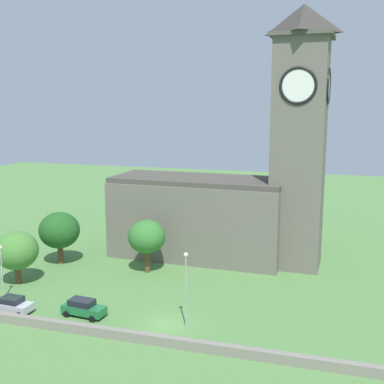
# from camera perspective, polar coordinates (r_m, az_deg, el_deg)

# --- Properties ---
(ground_plane) EXTENTS (200.00, 200.00, 0.00)m
(ground_plane) POSITION_cam_1_polar(r_m,az_deg,el_deg) (64.80, 1.46, -9.72)
(ground_plane) COLOR #517F42
(church) EXTENTS (30.62, 11.31, 34.63)m
(church) POSITION_cam_1_polar(r_m,az_deg,el_deg) (69.44, 4.62, 0.11)
(church) COLOR #666056
(church) RESTS_ON ground
(quay_barrier) EXTENTS (58.51, 0.70, 0.96)m
(quay_barrier) POSITION_cam_1_polar(r_m,az_deg,el_deg) (47.90, -4.82, -16.69)
(quay_barrier) COLOR gray
(quay_barrier) RESTS_ON ground
(car_silver) EXTENTS (4.14, 2.35, 1.75)m
(car_silver) POSITION_cam_1_polar(r_m,az_deg,el_deg) (57.18, -20.12, -12.24)
(car_silver) COLOR silver
(car_silver) RESTS_ON ground
(car_green) EXTENTS (4.82, 2.46, 1.83)m
(car_green) POSITION_cam_1_polar(r_m,az_deg,el_deg) (54.28, -12.55, -13.02)
(car_green) COLOR #1E6B38
(car_green) RESTS_ON ground
(streetlamp_west_end) EXTENTS (0.44, 0.44, 6.36)m
(streetlamp_west_end) POSITION_cam_1_polar(r_m,az_deg,el_deg) (60.13, -21.34, -7.73)
(streetlamp_west_end) COLOR #9EA0A5
(streetlamp_west_end) RESTS_ON ground
(streetlamp_west_mid) EXTENTS (0.44, 0.44, 7.77)m
(streetlamp_west_mid) POSITION_cam_1_polar(r_m,az_deg,el_deg) (49.18, -0.71, -10.02)
(streetlamp_west_mid) COLOR #9EA0A5
(streetlamp_west_mid) RESTS_ON ground
(tree_by_tower) EXTENTS (5.62, 5.62, 7.34)m
(tree_by_tower) POSITION_cam_1_polar(r_m,az_deg,el_deg) (70.55, -15.20, -4.34)
(tree_by_tower) COLOR brown
(tree_by_tower) RESTS_ON ground
(tree_churchyard) EXTENTS (4.94, 4.94, 7.10)m
(tree_churchyard) POSITION_cam_1_polar(r_m,az_deg,el_deg) (64.94, -5.30, -5.23)
(tree_churchyard) COLOR brown
(tree_churchyard) RESTS_ON ground
(tree_riverside_east) EXTENTS (5.32, 5.32, 6.67)m
(tree_riverside_east) POSITION_cam_1_polar(r_m,az_deg,el_deg) (64.57, -19.77, -6.45)
(tree_riverside_east) COLOR brown
(tree_riverside_east) RESTS_ON ground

